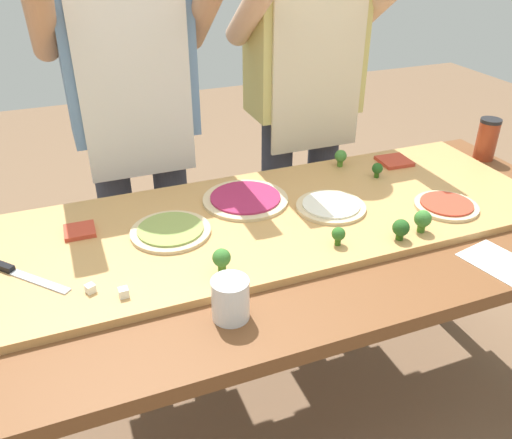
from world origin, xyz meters
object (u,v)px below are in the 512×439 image
(pizza_whole_tomato_red, at_px, (446,205))
(pizza_slice_near_right, at_px, (394,161))
(broccoli_floret_back_right, at_px, (341,157))
(sauce_jar, at_px, (487,139))
(broccoli_floret_back_left, at_px, (338,235))
(cook_right, at_px, (305,85))
(broccoli_floret_back_mid, at_px, (401,228))
(pizza_whole_beet_magenta, at_px, (245,199))
(flour_cup, at_px, (230,301))
(chefs_knife, at_px, (10,270))
(cheese_crumble_b, at_px, (124,293))
(pizza_slice_far_left, at_px, (80,231))
(prep_table, at_px, (285,264))
(cheese_crumble_c, at_px, (90,288))
(pizza_whole_pesto_green, at_px, (171,231))
(broccoli_floret_center_right, at_px, (423,219))
(cook_left, at_px, (133,105))
(broccoli_floret_center_left, at_px, (222,259))
(pizza_whole_white_garlic, at_px, (331,206))
(recipe_note, at_px, (499,262))
(broccoli_floret_front_left, at_px, (377,169))

(pizza_whole_tomato_red, distance_m, pizza_slice_near_right, 0.33)
(broccoli_floret_back_right, xyz_separation_m, sauce_jar, (0.54, -0.09, 0.02))
(pizza_whole_tomato_red, bearing_deg, broccoli_floret_back_left, -171.32)
(cook_right, bearing_deg, broccoli_floret_back_mid, -95.65)
(pizza_whole_beet_magenta, xyz_separation_m, broccoli_floret_back_left, (0.14, -0.31, 0.02))
(pizza_slice_near_right, height_order, flour_cup, flour_cup)
(chefs_knife, xyz_separation_m, cheese_crumble_b, (0.24, -0.20, 0.00))
(pizza_slice_far_left, distance_m, broccoli_floret_back_left, 0.69)
(prep_table, height_order, sauce_jar, sauce_jar)
(pizza_slice_near_right, xyz_separation_m, cheese_crumble_c, (-1.06, -0.36, 0.00))
(cheese_crumble_b, relative_size, cheese_crumble_c, 1.08)
(pizza_whole_pesto_green, relative_size, cheese_crumble_b, 10.12)
(pizza_whole_tomato_red, bearing_deg, pizza_slice_far_left, 166.36)
(broccoli_floret_back_mid, bearing_deg, broccoli_floret_back_left, 167.79)
(prep_table, relative_size, cheese_crumble_c, 94.76)
(broccoli_floret_center_right, height_order, cheese_crumble_c, broccoli_floret_center_right)
(broccoli_floret_center_right, distance_m, cook_left, 0.98)
(broccoli_floret_center_left, relative_size, flour_cup, 0.68)
(pizza_slice_near_right, distance_m, cook_right, 0.43)
(sauce_jar, bearing_deg, prep_table, -165.57)
(pizza_whole_white_garlic, bearing_deg, pizza_whole_beet_magenta, 148.17)
(pizza_whole_white_garlic, height_order, recipe_note, pizza_whole_white_garlic)
(broccoli_floret_back_right, bearing_deg, broccoli_floret_center_left, -142.17)
(cheese_crumble_b, xyz_separation_m, sauce_jar, (1.34, 0.36, 0.04))
(cook_right, bearing_deg, broccoli_floret_back_left, -108.71)
(broccoli_floret_center_left, bearing_deg, cheese_crumble_b, -178.72)
(prep_table, relative_size, broccoli_floret_front_left, 38.10)
(sauce_jar, bearing_deg, chefs_knife, -174.11)
(broccoli_floret_center_right, distance_m, cheese_crumble_c, 0.87)
(broccoli_floret_front_left, xyz_separation_m, cheese_crumble_c, (-0.94, -0.28, -0.02))
(broccoli_floret_center_right, height_order, cook_left, cook_left)
(pizza_whole_beet_magenta, bearing_deg, pizza_slice_near_right, 7.53)
(pizza_whole_tomato_red, relative_size, flour_cup, 1.89)
(broccoli_floret_back_left, height_order, broccoli_floret_center_right, broccoli_floret_center_right)
(chefs_knife, xyz_separation_m, broccoli_floret_center_right, (1.04, -0.21, 0.03))
(pizza_whole_white_garlic, xyz_separation_m, sauce_jar, (0.71, 0.17, 0.05))
(pizza_whole_pesto_green, distance_m, broccoli_floret_center_right, 0.68)
(pizza_slice_far_left, height_order, recipe_note, pizza_slice_far_left)
(pizza_whole_tomato_red, height_order, broccoli_floret_front_left, broccoli_floret_front_left)
(pizza_whole_pesto_green, distance_m, cheese_crumble_b, 0.28)
(pizza_whole_beet_magenta, bearing_deg, pizza_slice_far_left, -179.19)
(prep_table, distance_m, pizza_whole_white_garlic, 0.22)
(broccoli_floret_center_left, xyz_separation_m, broccoli_floret_back_right, (0.57, 0.44, -0.01))
(prep_table, height_order, flour_cup, flour_cup)
(cook_left, bearing_deg, broccoli_floret_center_right, -49.46)
(cheese_crumble_b, distance_m, recipe_note, 0.93)
(broccoli_floret_back_mid, height_order, cheese_crumble_b, broccoli_floret_back_mid)
(pizza_whole_white_garlic, bearing_deg, pizza_slice_near_right, 30.22)
(pizza_slice_near_right, xyz_separation_m, flour_cup, (-0.78, -0.53, 0.02))
(pizza_whole_white_garlic, bearing_deg, broccoli_floret_center_left, -154.64)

